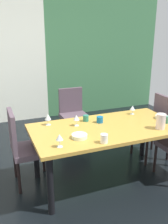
{
  "coord_description": "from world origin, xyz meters",
  "views": [
    {
      "loc": [
        -1.02,
        -2.55,
        1.87
      ],
      "look_at": [
        0.12,
        0.29,
        0.85
      ],
      "focal_mm": 40.0,
      "sensor_mm": 36.0,
      "label": 1
    }
  ],
  "objects_px": {
    "cup_south": "(104,138)",
    "cup_center": "(86,118)",
    "chair_left_far": "(24,145)",
    "serving_bowl_near_window": "(79,136)",
    "dining_table": "(106,133)",
    "wine_glass_west": "(133,108)",
    "wine_glass_corner": "(76,118)",
    "wine_glass_front": "(59,138)",
    "serving_bowl_right": "(162,117)",
    "pitcher_north": "(161,121)",
    "chair_head_far": "(73,112)",
    "chair_right_far": "(156,124)",
    "cup_east": "(100,120)",
    "cup_rear": "(166,120)",
    "wine_glass_near_shelf": "(48,117)"
  },
  "relations": [
    {
      "from": "dining_table",
      "to": "wine_glass_corner",
      "type": "height_order",
      "value": "wine_glass_corner"
    },
    {
      "from": "wine_glass_corner",
      "to": "cup_center",
      "type": "relative_size",
      "value": 1.78
    },
    {
      "from": "serving_bowl_near_window",
      "to": "cup_rear",
      "type": "distance_m",
      "value": 1.19
    },
    {
      "from": "wine_glass_front",
      "to": "serving_bowl_near_window",
      "type": "height_order",
      "value": "wine_glass_front"
    },
    {
      "from": "chair_head_far",
      "to": "wine_glass_near_shelf",
      "type": "relative_size",
      "value": 6.23
    },
    {
      "from": "dining_table",
      "to": "chair_head_far",
      "type": "xyz_separation_m",
      "value": [
        0.02,
        1.32,
        -0.13
      ]
    },
    {
      "from": "pitcher_north",
      "to": "wine_glass_corner",
      "type": "bearing_deg",
      "value": 152.87
    },
    {
      "from": "chair_right_far",
      "to": "serving_bowl_near_window",
      "type": "distance_m",
      "value": 1.49
    },
    {
      "from": "wine_glass_west",
      "to": "pitcher_north",
      "type": "distance_m",
      "value": 0.59
    },
    {
      "from": "cup_south",
      "to": "cup_center",
      "type": "bearing_deg",
      "value": 84.29
    },
    {
      "from": "chair_right_far",
      "to": "wine_glass_corner",
      "type": "bearing_deg",
      "value": 94.86
    },
    {
      "from": "dining_table",
      "to": "wine_glass_west",
      "type": "height_order",
      "value": "wine_glass_west"
    },
    {
      "from": "dining_table",
      "to": "wine_glass_west",
      "type": "distance_m",
      "value": 0.65
    },
    {
      "from": "dining_table",
      "to": "serving_bowl_right",
      "type": "distance_m",
      "value": 0.83
    },
    {
      "from": "wine_glass_west",
      "to": "wine_glass_corner",
      "type": "height_order",
      "value": "wine_glass_corner"
    },
    {
      "from": "chair_right_far",
      "to": "serving_bowl_right",
      "type": "distance_m",
      "value": 0.39
    },
    {
      "from": "cup_rear",
      "to": "cup_east",
      "type": "height_order",
      "value": "cup_rear"
    },
    {
      "from": "serving_bowl_right",
      "to": "cup_center",
      "type": "relative_size",
      "value": 2.08
    },
    {
      "from": "wine_glass_corner",
      "to": "pitcher_north",
      "type": "distance_m",
      "value": 1.02
    },
    {
      "from": "wine_glass_corner",
      "to": "dining_table",
      "type": "bearing_deg",
      "value": -28.65
    },
    {
      "from": "serving_bowl_right",
      "to": "cup_south",
      "type": "height_order",
      "value": "cup_south"
    },
    {
      "from": "chair_left_far",
      "to": "wine_glass_near_shelf",
      "type": "bearing_deg",
      "value": 98.15
    },
    {
      "from": "cup_center",
      "to": "pitcher_north",
      "type": "bearing_deg",
      "value": -37.77
    },
    {
      "from": "chair_left_far",
      "to": "serving_bowl_near_window",
      "type": "distance_m",
      "value": 0.75
    },
    {
      "from": "dining_table",
      "to": "chair_left_far",
      "type": "relative_size",
      "value": 1.9
    },
    {
      "from": "dining_table",
      "to": "serving_bowl_near_window",
      "type": "relative_size",
      "value": 10.57
    },
    {
      "from": "serving_bowl_right",
      "to": "cup_south",
      "type": "distance_m",
      "value": 1.12
    },
    {
      "from": "chair_right_far",
      "to": "chair_head_far",
      "type": "bearing_deg",
      "value": 42.73
    },
    {
      "from": "wine_glass_front",
      "to": "chair_left_far",
      "type": "bearing_deg",
      "value": 115.38
    },
    {
      "from": "cup_rear",
      "to": "wine_glass_front",
      "type": "bearing_deg",
      "value": -173.85
    },
    {
      "from": "wine_glass_near_shelf",
      "to": "cup_south",
      "type": "relative_size",
      "value": 1.49
    },
    {
      "from": "cup_rear",
      "to": "cup_east",
      "type": "xyz_separation_m",
      "value": [
        -0.78,
        0.32,
        -0.0
      ]
    },
    {
      "from": "wine_glass_front",
      "to": "serving_bowl_near_window",
      "type": "bearing_deg",
      "value": 26.53
    },
    {
      "from": "cup_center",
      "to": "wine_glass_corner",
      "type": "bearing_deg",
      "value": -147.64
    },
    {
      "from": "dining_table",
      "to": "wine_glass_corner",
      "type": "relative_size",
      "value": 13.01
    },
    {
      "from": "chair_right_far",
      "to": "cup_east",
      "type": "bearing_deg",
      "value": 96.92
    },
    {
      "from": "serving_bowl_right",
      "to": "serving_bowl_near_window",
      "type": "relative_size",
      "value": 0.95
    },
    {
      "from": "chair_left_far",
      "to": "chair_head_far",
      "type": "relative_size",
      "value": 1.07
    },
    {
      "from": "dining_table",
      "to": "cup_center",
      "type": "relative_size",
      "value": 23.22
    },
    {
      "from": "cup_center",
      "to": "pitcher_north",
      "type": "distance_m",
      "value": 0.93
    },
    {
      "from": "chair_right_far",
      "to": "pitcher_north",
      "type": "height_order",
      "value": "chair_right_far"
    },
    {
      "from": "chair_right_far",
      "to": "wine_glass_west",
      "type": "distance_m",
      "value": 0.51
    },
    {
      "from": "serving_bowl_right",
      "to": "cup_east",
      "type": "bearing_deg",
      "value": 168.74
    },
    {
      "from": "cup_south",
      "to": "cup_rear",
      "type": "bearing_deg",
      "value": 13.38
    },
    {
      "from": "chair_left_far",
      "to": "wine_glass_front",
      "type": "height_order",
      "value": "chair_left_far"
    },
    {
      "from": "wine_glass_west",
      "to": "cup_east",
      "type": "bearing_deg",
      "value": -166.79
    },
    {
      "from": "dining_table",
      "to": "chair_left_far",
      "type": "distance_m",
      "value": 1.02
    },
    {
      "from": "wine_glass_front",
      "to": "cup_center",
      "type": "relative_size",
      "value": 1.77
    },
    {
      "from": "wine_glass_near_shelf",
      "to": "chair_right_far",
      "type": "bearing_deg",
      "value": -1.65
    },
    {
      "from": "wine_glass_front",
      "to": "cup_south",
      "type": "distance_m",
      "value": 0.47
    }
  ]
}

